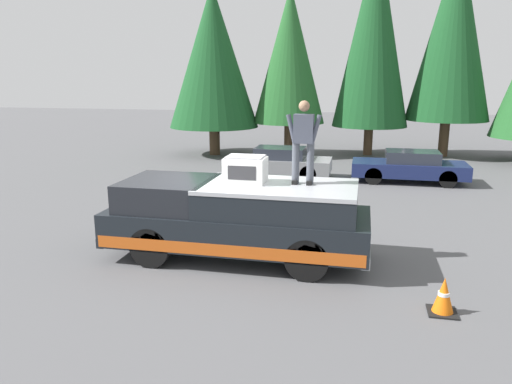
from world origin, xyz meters
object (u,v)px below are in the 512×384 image
object	(u,v)px
parked_car_navy	(410,167)
parked_car_grey	(278,162)
traffic_cone	(444,297)
compressor_unit	(246,169)
person_on_truck_bed	(303,140)
pickup_truck	(237,219)

from	to	relation	value
parked_car_navy	parked_car_grey	bearing A→B (deg)	91.35
parked_car_navy	traffic_cone	xyz separation A→B (m)	(-10.59, 0.31, -0.29)
compressor_unit	person_on_truck_bed	world-z (taller)	person_on_truck_bed
parked_car_navy	parked_car_grey	xyz separation A→B (m)	(-0.12, 4.90, 0.00)
person_on_truck_bed	parked_car_navy	size ratio (longest dim) A/B	0.41
compressor_unit	parked_car_grey	bearing A→B (deg)	5.37
person_on_truck_bed	traffic_cone	distance (m)	3.94
person_on_truck_bed	parked_car_navy	bearing A→B (deg)	-18.53
compressor_unit	person_on_truck_bed	distance (m)	1.34
pickup_truck	parked_car_navy	world-z (taller)	pickup_truck
traffic_cone	compressor_unit	bearing A→B (deg)	64.50
pickup_truck	compressor_unit	distance (m)	1.07
pickup_truck	parked_car_grey	world-z (taller)	pickup_truck
pickup_truck	parked_car_navy	bearing A→B (deg)	-25.58
pickup_truck	compressor_unit	size ratio (longest dim) A/B	6.60
parked_car_navy	parked_car_grey	distance (m)	4.90
parked_car_grey	pickup_truck	bearing A→B (deg)	-175.74
pickup_truck	parked_car_navy	size ratio (longest dim) A/B	1.35
compressor_unit	parked_car_navy	bearing A→B (deg)	-24.89
parked_car_navy	traffic_cone	bearing A→B (deg)	178.32
pickup_truck	traffic_cone	bearing A→B (deg)	-113.65
parked_car_grey	traffic_cone	world-z (taller)	parked_car_grey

